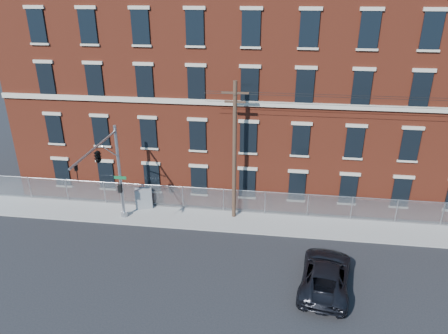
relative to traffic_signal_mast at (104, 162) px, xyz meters
name	(u,v)px	position (x,y,z in m)	size (l,w,h in m)	color
ground	(192,261)	(6.00, -2.18, -5.39)	(140.00, 140.00, 0.00)	black
sidewalk	(375,231)	(18.00, 2.82, -5.33)	(65.00, 3.00, 0.12)	gray
mill_building	(368,88)	(18.00, 11.75, 2.76)	(55.30, 14.32, 16.30)	maroon
chain_link_fence	(374,209)	(18.00, 4.12, -4.33)	(59.06, 0.06, 1.85)	#A5A8AD
traffic_signal_mast	(104,162)	(0.00, 0.00, 0.00)	(0.90, 6.75, 7.00)	#9EA0A5
utility_pole_near	(234,150)	(8.00, 3.42, -0.05)	(1.80, 0.28, 10.00)	#442E22
pickup_truck	(325,275)	(13.96, -3.50, -4.60)	(2.62, 5.68, 1.58)	black
utility_cabinet	(144,198)	(1.04, 3.82, -4.49)	(1.25, 0.63, 1.56)	slate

